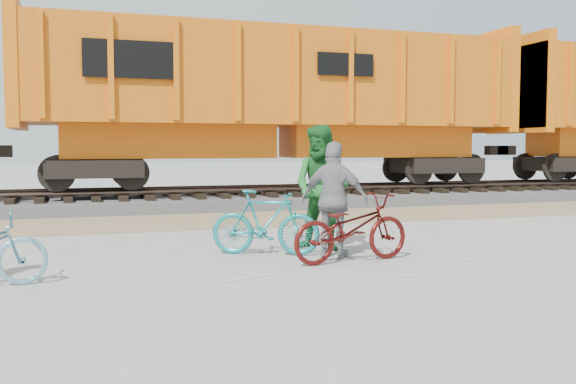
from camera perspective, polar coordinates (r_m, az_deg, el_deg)
name	(u,v)px	position (r m, az deg, el deg)	size (l,w,h in m)	color
ground	(304,263)	(9.16, 1.42, -6.30)	(120.00, 120.00, 0.00)	#9E9E99
gravel_strip	(221,220)	(14.40, -5.98, -2.51)	(120.00, 3.00, 0.02)	#98805E
ballast_bed	(194,201)	(17.80, -8.38, -0.84)	(120.00, 4.00, 0.30)	slate
track	(194,190)	(17.78, -8.39, 0.20)	(120.00, 2.60, 0.24)	black
hopper_car_center	(278,99)	(18.37, -0.91, 8.27)	(14.00, 3.13, 4.65)	black
bicycle_teal	(266,222)	(9.74, -2.01, -2.72)	(0.47, 1.66, 1.00)	teal
bicycle_maroon	(351,228)	(9.19, 5.67, -3.21)	(0.65, 1.86, 0.98)	#4A0E0C
person_man	(322,188)	(10.20, 3.07, 0.40)	(0.97, 0.76, 2.00)	#1E6527
person_woman	(334,200)	(9.47, 4.15, -0.70)	(1.01, 0.42, 1.73)	gray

